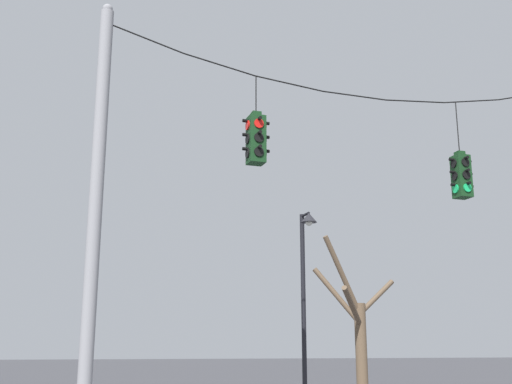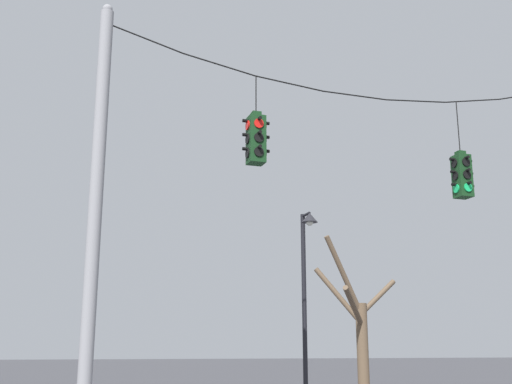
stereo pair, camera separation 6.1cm
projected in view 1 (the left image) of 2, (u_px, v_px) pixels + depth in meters
utility_pole_left at (96, 205)px, 11.82m from camera, size 0.26×0.26×8.21m
span_wire at (354, 84)px, 14.29m from camera, size 10.91×0.03×0.85m
traffic_light_over_intersection at (256, 139)px, 13.19m from camera, size 0.58×0.58×1.93m
traffic_light_near_right_pole at (461, 176)px, 14.66m from camera, size 0.58×0.58×2.31m
street_lamp at (306, 271)px, 16.69m from camera, size 0.42×0.73×5.04m
bare_tree at (357, 328)px, 21.26m from camera, size 2.99×2.30×5.20m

